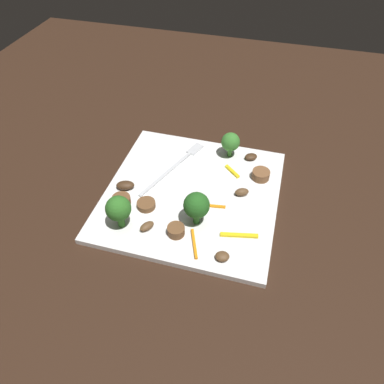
{
  "coord_description": "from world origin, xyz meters",
  "views": [
    {
      "loc": [
        -0.42,
        -0.12,
        0.46
      ],
      "look_at": [
        0.0,
        0.0,
        0.01
      ],
      "focal_mm": 33.35,
      "sensor_mm": 36.0,
      "label": 1
    }
  ],
  "objects_px": {
    "sausage_slice_1": "(146,205)",
    "mushroom_4": "(242,192)",
    "sausage_slice_2": "(261,175)",
    "mushroom_2": "(222,256)",
    "sausage_slice_3": "(175,230)",
    "pepper_strip_0": "(239,235)",
    "pepper_strip_3": "(214,206)",
    "broccoli_floret_0": "(197,206)",
    "mushroom_1": "(147,226)",
    "broccoli_floret_1": "(118,209)",
    "broccoli_floret_2": "(230,142)",
    "mushroom_0": "(251,157)",
    "fork": "(177,165)",
    "mushroom_3": "(125,185)",
    "pepper_strip_1": "(194,244)",
    "sausage_slice_0": "(121,200)",
    "pepper_strip_2": "(232,171)",
    "plate": "(192,194)"
  },
  "relations": [
    {
      "from": "broccoli_floret_1",
      "to": "pepper_strip_3",
      "type": "distance_m",
      "value": 0.16
    },
    {
      "from": "sausage_slice_0",
      "to": "pepper_strip_2",
      "type": "distance_m",
      "value": 0.21
    },
    {
      "from": "fork",
      "to": "mushroom_4",
      "type": "height_order",
      "value": "mushroom_4"
    },
    {
      "from": "pepper_strip_0",
      "to": "pepper_strip_1",
      "type": "height_order",
      "value": "same"
    },
    {
      "from": "broccoli_floret_0",
      "to": "pepper_strip_1",
      "type": "distance_m",
      "value": 0.06
    },
    {
      "from": "mushroom_2",
      "to": "pepper_strip_3",
      "type": "relative_size",
      "value": 0.53
    },
    {
      "from": "broccoli_floret_0",
      "to": "sausage_slice_3",
      "type": "bearing_deg",
      "value": 140.24
    },
    {
      "from": "sausage_slice_1",
      "to": "sausage_slice_3",
      "type": "xyz_separation_m",
      "value": [
        -0.04,
        -0.06,
        0.0
      ]
    },
    {
      "from": "sausage_slice_2",
      "to": "pepper_strip_3",
      "type": "height_order",
      "value": "sausage_slice_2"
    },
    {
      "from": "fork",
      "to": "sausage_slice_3",
      "type": "height_order",
      "value": "sausage_slice_3"
    },
    {
      "from": "mushroom_1",
      "to": "sausage_slice_3",
      "type": "bearing_deg",
      "value": -86.93
    },
    {
      "from": "sausage_slice_3",
      "to": "mushroom_1",
      "type": "relative_size",
      "value": 1.09
    },
    {
      "from": "broccoli_floret_2",
      "to": "mushroom_3",
      "type": "xyz_separation_m",
      "value": [
        -0.14,
        0.16,
        -0.03
      ]
    },
    {
      "from": "mushroom_0",
      "to": "pepper_strip_0",
      "type": "relative_size",
      "value": 0.41
    },
    {
      "from": "broccoli_floret_0",
      "to": "pepper_strip_0",
      "type": "height_order",
      "value": "broccoli_floret_0"
    },
    {
      "from": "broccoli_floret_1",
      "to": "sausage_slice_0",
      "type": "xyz_separation_m",
      "value": [
        0.04,
        0.02,
        -0.03
      ]
    },
    {
      "from": "plate",
      "to": "broccoli_floret_2",
      "type": "relative_size",
      "value": 5.85
    },
    {
      "from": "mushroom_2",
      "to": "pepper_strip_1",
      "type": "xyz_separation_m",
      "value": [
        0.01,
        0.05,
        -0.0
      ]
    },
    {
      "from": "sausage_slice_2",
      "to": "sausage_slice_3",
      "type": "xyz_separation_m",
      "value": [
        -0.16,
        0.11,
        -0.0
      ]
    },
    {
      "from": "sausage_slice_1",
      "to": "mushroom_4",
      "type": "xyz_separation_m",
      "value": [
        0.07,
        -0.15,
        0.0
      ]
    },
    {
      "from": "mushroom_0",
      "to": "mushroom_2",
      "type": "relative_size",
      "value": 1.14
    },
    {
      "from": "sausage_slice_2",
      "to": "mushroom_2",
      "type": "relative_size",
      "value": 1.5
    },
    {
      "from": "sausage_slice_1",
      "to": "mushroom_0",
      "type": "bearing_deg",
      "value": -41.53
    },
    {
      "from": "broccoli_floret_1",
      "to": "broccoli_floret_2",
      "type": "bearing_deg",
      "value": -31.56
    },
    {
      "from": "fork",
      "to": "pepper_strip_3",
      "type": "distance_m",
      "value": 0.12
    },
    {
      "from": "mushroom_2",
      "to": "broccoli_floret_0",
      "type": "bearing_deg",
      "value": 43.42
    },
    {
      "from": "broccoli_floret_0",
      "to": "mushroom_0",
      "type": "xyz_separation_m",
      "value": [
        0.18,
        -0.06,
        -0.03
      ]
    },
    {
      "from": "broccoli_floret_1",
      "to": "sausage_slice_2",
      "type": "xyz_separation_m",
      "value": [
        0.17,
        -0.2,
        -0.03
      ]
    },
    {
      "from": "broccoli_floret_2",
      "to": "mushroom_1",
      "type": "relative_size",
      "value": 2.0
    },
    {
      "from": "mushroom_0",
      "to": "pepper_strip_2",
      "type": "height_order",
      "value": "mushroom_0"
    },
    {
      "from": "sausage_slice_2",
      "to": "pepper_strip_1",
      "type": "height_order",
      "value": "sausage_slice_2"
    },
    {
      "from": "mushroom_3",
      "to": "pepper_strip_1",
      "type": "relative_size",
      "value": 0.58
    },
    {
      "from": "mushroom_3",
      "to": "pepper_strip_2",
      "type": "height_order",
      "value": "mushroom_3"
    },
    {
      "from": "broccoli_floret_0",
      "to": "mushroom_1",
      "type": "distance_m",
      "value": 0.09
    },
    {
      "from": "broccoli_floret_2",
      "to": "mushroom_4",
      "type": "height_order",
      "value": "broccoli_floret_2"
    },
    {
      "from": "broccoli_floret_1",
      "to": "pepper_strip_2",
      "type": "bearing_deg",
      "value": -41.0
    },
    {
      "from": "fork",
      "to": "broccoli_floret_0",
      "type": "xyz_separation_m",
      "value": [
        -0.13,
        -0.07,
        0.04
      ]
    },
    {
      "from": "broccoli_floret_2",
      "to": "mushroom_2",
      "type": "bearing_deg",
      "value": -171.48
    },
    {
      "from": "mushroom_1",
      "to": "sausage_slice_1",
      "type": "bearing_deg",
      "value": 21.61
    },
    {
      "from": "sausage_slice_3",
      "to": "mushroom_4",
      "type": "distance_m",
      "value": 0.14
    },
    {
      "from": "sausage_slice_1",
      "to": "mushroom_4",
      "type": "relative_size",
      "value": 1.27
    },
    {
      "from": "sausage_slice_1",
      "to": "mushroom_3",
      "type": "relative_size",
      "value": 0.97
    },
    {
      "from": "fork",
      "to": "pepper_strip_3",
      "type": "xyz_separation_m",
      "value": [
        -0.09,
        -0.09,
        -0.0
      ]
    },
    {
      "from": "mushroom_3",
      "to": "pepper_strip_0",
      "type": "xyz_separation_m",
      "value": [
        -0.05,
        -0.21,
        -0.0
      ]
    },
    {
      "from": "plate",
      "to": "broccoli_floret_0",
      "type": "distance_m",
      "value": 0.08
    },
    {
      "from": "sausage_slice_3",
      "to": "pepper_strip_0",
      "type": "height_order",
      "value": "sausage_slice_3"
    },
    {
      "from": "sausage_slice_0",
      "to": "mushroom_3",
      "type": "xyz_separation_m",
      "value": [
        0.04,
        0.01,
        -0.0
      ]
    },
    {
      "from": "fork",
      "to": "mushroom_4",
      "type": "bearing_deg",
      "value": -87.31
    },
    {
      "from": "broccoli_floret_2",
      "to": "sausage_slice_2",
      "type": "distance_m",
      "value": 0.09
    },
    {
      "from": "fork",
      "to": "broccoli_floret_1",
      "type": "distance_m",
      "value": 0.17
    }
  ]
}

